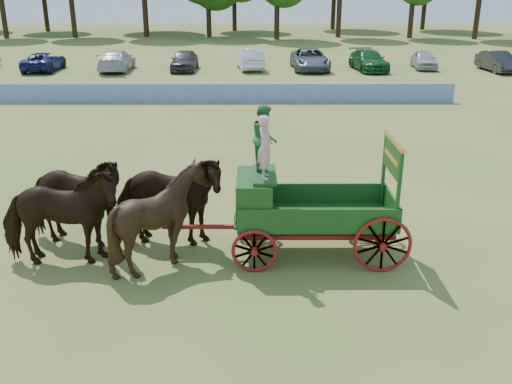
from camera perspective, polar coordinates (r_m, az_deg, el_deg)
The scene contains 8 objects.
ground at distance 15.38m, azimuth -2.98°, elevation -4.63°, with size 160.00×160.00×0.00m, color olive.
horse_lead_left at distance 14.26m, azimuth -19.00°, elevation -2.44°, with size 1.33×2.92×2.47m, color black.
horse_lead_right at distance 15.23m, azimuth -17.75°, elevation -0.84°, with size 1.33×2.92×2.47m, color black.
horse_wheel_left at distance 13.68m, azimuth -9.44°, elevation -2.53°, with size 2.00×2.25×2.47m, color black.
horse_wheel_right at distance 14.69m, azimuth -8.79°, elevation -0.86°, with size 1.33×2.92×2.47m, color black.
farm_dray at distance 13.91m, azimuth 2.95°, elevation -0.08°, with size 6.00×2.00×3.74m.
sponsor_banner at distance 32.51m, azimuth -3.31°, elevation 9.82°, with size 26.00×0.08×1.05m, color #1D40A1.
parked_cars at distance 44.97m, azimuth 5.21°, elevation 13.05°, with size 58.03×6.97×1.64m.
Camera 1 is at (0.75, -13.91, 6.52)m, focal length 40.00 mm.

